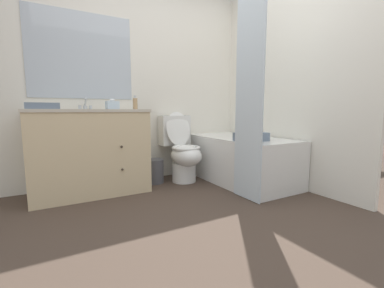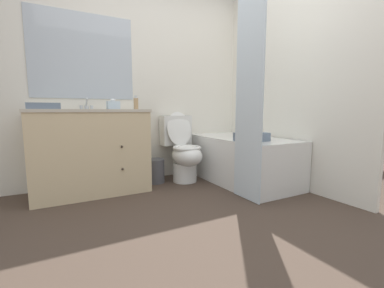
{
  "view_description": "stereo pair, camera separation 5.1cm",
  "coord_description": "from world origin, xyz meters",
  "px_view_note": "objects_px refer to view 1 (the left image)",
  "views": [
    {
      "loc": [
        -1.11,
        -1.58,
        0.87
      ],
      "look_at": [
        0.17,
        0.7,
        0.53
      ],
      "focal_mm": 24.0,
      "sensor_mm": 36.0,
      "label": 1
    },
    {
      "loc": [
        -1.07,
        -1.6,
        0.87
      ],
      "look_at": [
        0.17,
        0.7,
        0.53
      ],
      "focal_mm": 24.0,
      "sensor_mm": 36.0,
      "label": 2
    }
  ],
  "objects_px": {
    "sink_faucet": "(85,106)",
    "tissue_box": "(112,105)",
    "vanity_cabinet": "(90,151)",
    "hand_towel_folded": "(43,106)",
    "bath_towel_folded": "(251,137)",
    "bathtub": "(240,159)",
    "wastebasket": "(154,171)",
    "toilet": "(182,150)",
    "soap_dispenser": "(135,103)"
  },
  "relations": [
    {
      "from": "toilet",
      "to": "bathtub",
      "type": "height_order",
      "value": "toilet"
    },
    {
      "from": "sink_faucet",
      "to": "bath_towel_folded",
      "type": "xyz_separation_m",
      "value": [
        1.52,
        -0.98,
        -0.33
      ]
    },
    {
      "from": "vanity_cabinet",
      "to": "soap_dispenser",
      "type": "height_order",
      "value": "soap_dispenser"
    },
    {
      "from": "sink_faucet",
      "to": "wastebasket",
      "type": "xyz_separation_m",
      "value": [
        0.72,
        -0.17,
        -0.78
      ]
    },
    {
      "from": "soap_dispenser",
      "to": "toilet",
      "type": "bearing_deg",
      "value": -3.54
    },
    {
      "from": "sink_faucet",
      "to": "bathtub",
      "type": "distance_m",
      "value": 1.91
    },
    {
      "from": "hand_towel_folded",
      "to": "bath_towel_folded",
      "type": "height_order",
      "value": "hand_towel_folded"
    },
    {
      "from": "bathtub",
      "to": "hand_towel_folded",
      "type": "xyz_separation_m",
      "value": [
        -2.09,
        0.26,
        0.64
      ]
    },
    {
      "from": "sink_faucet",
      "to": "toilet",
      "type": "distance_m",
      "value": 1.22
    },
    {
      "from": "vanity_cabinet",
      "to": "tissue_box",
      "type": "xyz_separation_m",
      "value": [
        0.25,
        0.02,
        0.48
      ]
    },
    {
      "from": "sink_faucet",
      "to": "tissue_box",
      "type": "relative_size",
      "value": 1.08
    },
    {
      "from": "toilet",
      "to": "tissue_box",
      "type": "height_order",
      "value": "tissue_box"
    },
    {
      "from": "wastebasket",
      "to": "soap_dispenser",
      "type": "height_order",
      "value": "soap_dispenser"
    },
    {
      "from": "toilet",
      "to": "bath_towel_folded",
      "type": "distance_m",
      "value": 0.9
    },
    {
      "from": "bathtub",
      "to": "hand_towel_folded",
      "type": "bearing_deg",
      "value": 172.88
    },
    {
      "from": "hand_towel_folded",
      "to": "bath_towel_folded",
      "type": "bearing_deg",
      "value": -17.82
    },
    {
      "from": "vanity_cabinet",
      "to": "wastebasket",
      "type": "distance_m",
      "value": 0.79
    },
    {
      "from": "wastebasket",
      "to": "tissue_box",
      "type": "bearing_deg",
      "value": -177.92
    },
    {
      "from": "vanity_cabinet",
      "to": "soap_dispenser",
      "type": "relative_size",
      "value": 7.54
    },
    {
      "from": "sink_faucet",
      "to": "tissue_box",
      "type": "xyz_separation_m",
      "value": [
        0.25,
        -0.19,
        0.01
      ]
    },
    {
      "from": "wastebasket",
      "to": "tissue_box",
      "type": "height_order",
      "value": "tissue_box"
    },
    {
      "from": "toilet",
      "to": "wastebasket",
      "type": "bearing_deg",
      "value": 167.72
    },
    {
      "from": "vanity_cabinet",
      "to": "bath_towel_folded",
      "type": "distance_m",
      "value": 1.72
    },
    {
      "from": "vanity_cabinet",
      "to": "bath_towel_folded",
      "type": "bearing_deg",
      "value": -27.13
    },
    {
      "from": "tissue_box",
      "to": "bath_towel_folded",
      "type": "height_order",
      "value": "tissue_box"
    },
    {
      "from": "vanity_cabinet",
      "to": "bath_towel_folded",
      "type": "xyz_separation_m",
      "value": [
        1.52,
        -0.78,
        0.14
      ]
    },
    {
      "from": "sink_faucet",
      "to": "bath_towel_folded",
      "type": "height_order",
      "value": "sink_faucet"
    },
    {
      "from": "vanity_cabinet",
      "to": "toilet",
      "type": "height_order",
      "value": "vanity_cabinet"
    },
    {
      "from": "soap_dispenser",
      "to": "bath_towel_folded",
      "type": "bearing_deg",
      "value": -37.1
    },
    {
      "from": "sink_faucet",
      "to": "toilet",
      "type": "relative_size",
      "value": 0.16
    },
    {
      "from": "bathtub",
      "to": "hand_towel_folded",
      "type": "distance_m",
      "value": 2.2
    },
    {
      "from": "bathtub",
      "to": "vanity_cabinet",
      "type": "bearing_deg",
      "value": 165.94
    },
    {
      "from": "sink_faucet",
      "to": "soap_dispenser",
      "type": "bearing_deg",
      "value": -22.67
    },
    {
      "from": "sink_faucet",
      "to": "tissue_box",
      "type": "bearing_deg",
      "value": -36.44
    },
    {
      "from": "sink_faucet",
      "to": "toilet",
      "type": "bearing_deg",
      "value": -12.83
    },
    {
      "from": "sink_faucet",
      "to": "hand_towel_folded",
      "type": "distance_m",
      "value": 0.54
    },
    {
      "from": "sink_faucet",
      "to": "hand_towel_folded",
      "type": "relative_size",
      "value": 0.52
    },
    {
      "from": "bath_towel_folded",
      "to": "tissue_box",
      "type": "bearing_deg",
      "value": 147.9
    },
    {
      "from": "tissue_box",
      "to": "soap_dispenser",
      "type": "relative_size",
      "value": 0.85
    },
    {
      "from": "vanity_cabinet",
      "to": "bathtub",
      "type": "height_order",
      "value": "vanity_cabinet"
    },
    {
      "from": "soap_dispenser",
      "to": "hand_towel_folded",
      "type": "height_order",
      "value": "soap_dispenser"
    },
    {
      "from": "soap_dispenser",
      "to": "hand_towel_folded",
      "type": "xyz_separation_m",
      "value": [
        -0.9,
        -0.16,
        -0.04
      ]
    },
    {
      "from": "vanity_cabinet",
      "to": "tissue_box",
      "type": "relative_size",
      "value": 8.82
    },
    {
      "from": "sink_faucet",
      "to": "tissue_box",
      "type": "distance_m",
      "value": 0.31
    },
    {
      "from": "toilet",
      "to": "bath_towel_folded",
      "type": "height_order",
      "value": "toilet"
    },
    {
      "from": "toilet",
      "to": "tissue_box",
      "type": "distance_m",
      "value": 0.99
    },
    {
      "from": "bathtub",
      "to": "wastebasket",
      "type": "distance_m",
      "value": 1.07
    },
    {
      "from": "tissue_box",
      "to": "bathtub",
      "type": "bearing_deg",
      "value": -17.05
    },
    {
      "from": "tissue_box",
      "to": "soap_dispenser",
      "type": "xyz_separation_m",
      "value": [
        0.25,
        -0.02,
        0.02
      ]
    },
    {
      "from": "toilet",
      "to": "soap_dispenser",
      "type": "xyz_separation_m",
      "value": [
        -0.57,
        0.04,
        0.57
      ]
    }
  ]
}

